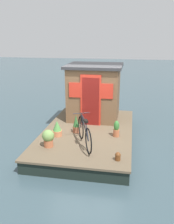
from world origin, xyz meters
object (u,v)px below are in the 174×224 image
at_px(potted_plant_rosemary, 76,124).
at_px(potted_plant_basil, 57,129).
at_px(potted_plant_geranium, 116,129).
at_px(mooring_bollard, 118,156).
at_px(bicycle, 84,133).
at_px(houseboat_cabin, 94,92).
at_px(potted_plant_lavender, 48,138).

bearing_deg(potted_plant_rosemary, potted_plant_basil, 125.41).
xyz_separation_m(potted_plant_geranium, mooring_bollard, (-1.55, -0.15, -0.13)).
xyz_separation_m(potted_plant_geranium, potted_plant_rosemary, (0.10, 1.33, 0.04)).
bearing_deg(bicycle, potted_plant_basil, 61.83).
relative_size(bicycle, potted_plant_geranium, 3.09).
height_order(houseboat_cabin, bicycle, houseboat_cabin).
relative_size(houseboat_cabin, potted_plant_basil, 4.08).
bearing_deg(potted_plant_geranium, mooring_bollard, -174.64).
bearing_deg(houseboat_cabin, potted_plant_lavender, 162.34).
height_order(potted_plant_geranium, potted_plant_lavender, potted_plant_geranium).
relative_size(potted_plant_geranium, potted_plant_lavender, 1.03).
bearing_deg(mooring_bollard, potted_plant_geranium, 5.36).
height_order(potted_plant_geranium, potted_plant_rosemary, potted_plant_rosemary).
xyz_separation_m(houseboat_cabin, mooring_bollard, (-3.26, -1.12, -0.92)).
bearing_deg(potted_plant_rosemary, mooring_bollard, -138.14).
relative_size(potted_plant_lavender, potted_plant_basil, 1.02).
xyz_separation_m(bicycle, potted_plant_basil, (0.53, 0.99, -0.16)).
relative_size(houseboat_cabin, potted_plant_geranium, 3.91).
xyz_separation_m(potted_plant_basil, potted_plant_rosemary, (0.38, -0.53, 0.05)).
bearing_deg(houseboat_cabin, mooring_bollard, -161.06).
xyz_separation_m(potted_plant_geranium, potted_plant_lavender, (-1.09, 1.87, 0.03)).
bearing_deg(mooring_bollard, bicycle, 54.00).
relative_size(potted_plant_lavender, mooring_bollard, 2.30).
distance_m(bicycle, potted_plant_geranium, 1.20).
bearing_deg(bicycle, potted_plant_lavender, 105.76).
xyz_separation_m(bicycle, potted_plant_geranium, (0.81, -0.87, -0.15)).
relative_size(bicycle, potted_plant_basil, 3.23).
height_order(houseboat_cabin, potted_plant_basil, houseboat_cabin).
bearing_deg(potted_plant_geranium, bicycle, 132.90).
xyz_separation_m(potted_plant_lavender, potted_plant_basil, (0.81, -0.01, -0.04)).
height_order(potted_plant_geranium, potted_plant_basil, potted_plant_geranium).
bearing_deg(potted_plant_geranium, houseboat_cabin, 29.59).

